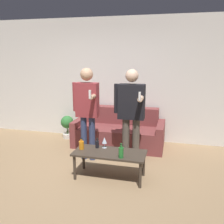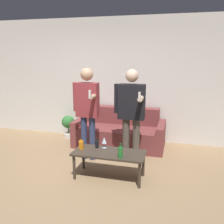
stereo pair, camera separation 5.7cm
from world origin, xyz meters
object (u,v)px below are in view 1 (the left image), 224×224
couch (119,132)px  coffee_table (110,155)px  person_standing_right (131,109)px  bottle_orange (81,145)px  person_standing_left (87,106)px

couch → coffee_table: bearing=-83.0°
person_standing_right → bottle_orange: bearing=-135.2°
coffee_table → bottle_orange: 0.48m
coffee_table → bottle_orange: bearing=178.9°
person_standing_left → person_standing_right: bearing=5.7°
couch → bottle_orange: (-0.29, -1.46, 0.22)m
person_standing_right → person_standing_left: bearing=-174.3°
couch → person_standing_left: (-0.40, -0.87, 0.72)m
couch → bottle_orange: bearing=-101.1°
couch → person_standing_right: (0.39, -0.79, 0.69)m
bottle_orange → person_standing_left: size_ratio=0.11×
couch → coffee_table: 1.48m
couch → person_standing_right: size_ratio=1.13×
person_standing_left → person_standing_right: (0.78, 0.08, -0.03)m
coffee_table → person_standing_right: size_ratio=0.67×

